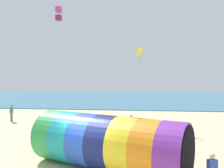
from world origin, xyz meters
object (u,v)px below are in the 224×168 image
object	(u,v)px
kite_magenta_box	(59,14)
bystander_near_water	(131,125)
bystander_mid_beach	(11,113)
kite_yellow_diamond	(139,52)
giant_inflatable_tube	(108,143)

from	to	relation	value
kite_magenta_box	bystander_near_water	size ratio (longest dim) A/B	0.83
kite_magenta_box	bystander_mid_beach	bearing A→B (deg)	165.51
kite_magenta_box	bystander_mid_beach	world-z (taller)	kite_magenta_box
kite_yellow_diamond	bystander_near_water	world-z (taller)	kite_yellow_diamond
kite_magenta_box	bystander_mid_beach	size ratio (longest dim) A/B	0.77
kite_magenta_box	kite_yellow_diamond	xyz separation A→B (m)	(7.29, 6.44, -2.97)
giant_inflatable_tube	bystander_mid_beach	world-z (taller)	giant_inflatable_tube
giant_inflatable_tube	bystander_near_water	size ratio (longest dim) A/B	5.05
kite_yellow_diamond	bystander_near_water	xyz separation A→B (m)	(-0.57, -9.40, -6.46)
giant_inflatable_tube	kite_magenta_box	world-z (taller)	kite_magenta_box
giant_inflatable_tube	bystander_near_water	bearing A→B (deg)	83.05
giant_inflatable_tube	kite_yellow_diamond	size ratio (longest dim) A/B	5.23
kite_yellow_diamond	bystander_mid_beach	size ratio (longest dim) A/B	0.90
giant_inflatable_tube	kite_magenta_box	size ratio (longest dim) A/B	6.10
kite_magenta_box	kite_yellow_diamond	distance (m)	10.17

